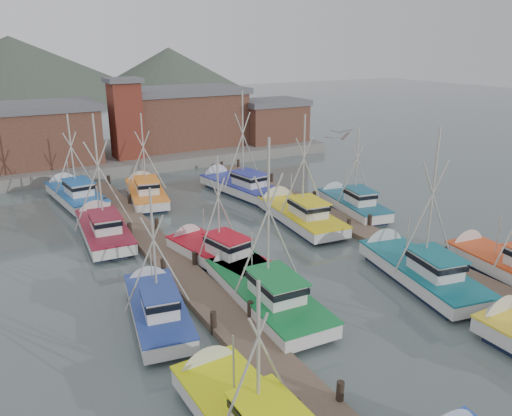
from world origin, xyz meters
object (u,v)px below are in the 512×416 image
lookout_tower (126,118)px  boat_12 (145,192)px  boat_8 (213,253)px  boat_4 (261,290)px

lookout_tower → boat_12: size_ratio=0.91×
boat_8 → boat_12: bearing=76.7°
boat_4 → boat_12: 21.05m
lookout_tower → boat_12: (-2.07, -12.29, -4.87)m
lookout_tower → boat_8: bearing=-95.3°
lookout_tower → boat_8: 28.14m
boat_12 → lookout_tower: bearing=90.9°
boat_8 → boat_12: boat_12 is taller
lookout_tower → boat_8: lookout_tower is taller
lookout_tower → boat_4: size_ratio=0.84×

